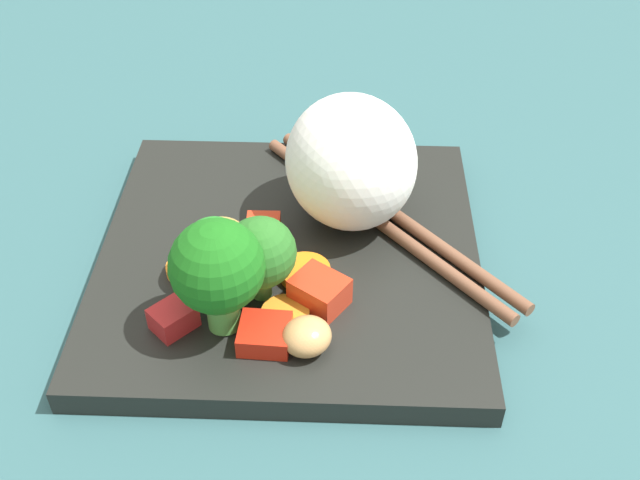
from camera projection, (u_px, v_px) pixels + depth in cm
name	position (u px, v px, depth cm)	size (l,w,h in cm)	color
ground_plane	(291.00, 278.00, 51.23)	(110.00, 110.00, 2.00)	#2E575A
square_plate	(290.00, 258.00, 50.03)	(24.27, 24.27, 1.65)	black
rice_mound	(351.00, 162.00, 49.34)	(9.39, 8.47, 8.64)	white
broccoli_floret_0	(260.00, 253.00, 44.42)	(4.28, 4.28, 5.38)	#559A3E
broccoli_floret_1	(217.00, 269.00, 41.65)	(5.32, 5.32, 7.36)	#53A045
broccoli_floret_2	(214.00, 248.00, 45.76)	(3.78, 3.78, 4.51)	#65A746
carrot_slice_0	(291.00, 315.00, 44.63)	(2.83, 2.83, 0.65)	orange
carrot_slice_1	(186.00, 269.00, 47.60)	(2.51, 2.51, 0.61)	orange
carrot_slice_2	(305.00, 272.00, 47.32)	(3.14, 3.14, 0.68)	orange
pepper_chunk_0	(263.00, 231.00, 49.83)	(2.59, 2.17, 1.31)	red
pepper_chunk_1	(265.00, 334.00, 43.11)	(2.88, 2.73, 1.24)	red
pepper_chunk_2	(173.00, 318.00, 43.89)	(2.39, 1.93, 1.50)	red
pepper_chunk_3	(320.00, 292.00, 45.18)	(3.02, 2.51, 1.90)	red
chicken_piece_0	(259.00, 249.00, 47.50)	(3.55, 2.67, 2.64)	#B88143
chicken_piece_1	(307.00, 336.00, 42.51)	(2.84, 2.68, 1.96)	tan
chicken_piece_2	(220.00, 239.00, 48.06)	(3.57, 2.97, 2.80)	#B19343
chopstick_pair	(386.00, 217.00, 51.24)	(16.59, 19.31, 0.85)	brown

